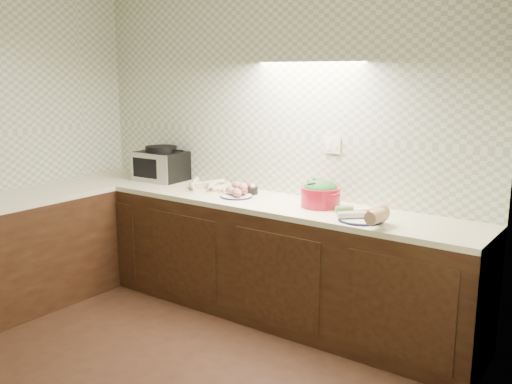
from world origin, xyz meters
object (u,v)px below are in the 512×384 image
Objects in this scene: toaster_oven at (161,164)px; dutch_oven at (320,194)px; sweet_potato_plate at (237,191)px; onion_bowl at (249,189)px; veg_plate at (369,215)px; parsnip_pile at (213,186)px.

dutch_oven is at bearing -4.88° from toaster_oven.
dutch_oven reaches higher than sweet_potato_plate.
sweet_potato_plate is 1.79× the size of onion_bowl.
sweet_potato_plate is 1.16m from veg_plate.
veg_plate is at bearing -7.03° from parsnip_pile.
parsnip_pile is at bearing -159.03° from dutch_oven.
toaster_oven is 3.08× the size of onion_bowl.
onion_bowl reaches higher than parsnip_pile.
dutch_oven is (0.68, -0.05, 0.05)m from onion_bowl.
toaster_oven reaches higher than onion_bowl.
sweet_potato_plate is (0.98, -0.16, -0.10)m from toaster_oven.
parsnip_pile is 0.33m from sweet_potato_plate.
parsnip_pile is 1.01m from dutch_oven.
veg_plate is (1.47, -0.18, 0.02)m from parsnip_pile.
toaster_oven reaches higher than veg_plate.
onion_bowl is 1.18m from veg_plate.
dutch_oven is at bearing 157.74° from veg_plate.
toaster_oven is at bearing -161.71° from dutch_oven.
dutch_oven is at bearing 0.64° from parsnip_pile.
sweet_potato_plate reaches higher than parsnip_pile.
parsnip_pile is 1.02× the size of veg_plate.
toaster_oven is 0.98× the size of veg_plate.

